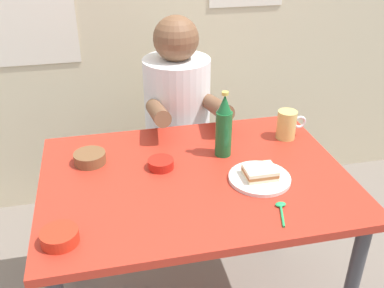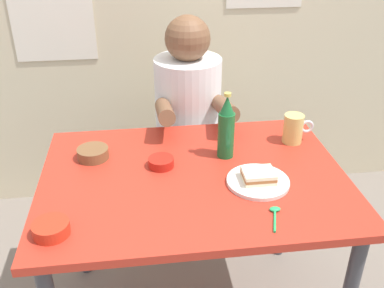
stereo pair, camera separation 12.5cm
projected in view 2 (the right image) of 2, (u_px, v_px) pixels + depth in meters
dining_table at (194, 196)px, 1.63m from camera, size 1.10×0.80×0.74m
stool at (188, 172)px, 2.32m from camera, size 0.34×0.34×0.45m
person_seated at (188, 100)px, 2.11m from camera, size 0.33×0.56×0.72m
plate_orange at (258, 182)px, 1.53m from camera, size 0.22×0.22×0.01m
sandwich at (258, 176)px, 1.52m from camera, size 0.11×0.09×0.04m
beer_mug at (294, 129)px, 1.77m from camera, size 0.13×0.08×0.12m
beer_bottle at (226, 128)px, 1.64m from camera, size 0.06×0.06×0.26m
sambal_bowl_red at (161, 162)px, 1.62m from camera, size 0.10×0.10×0.03m
condiment_bowl_brown at (93, 153)px, 1.67m from camera, size 0.12×0.12×0.04m
sauce_bowl_chili at (51, 228)px, 1.29m from camera, size 0.11×0.11×0.04m
spoon at (275, 214)px, 1.38m from camera, size 0.05×0.12×0.01m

